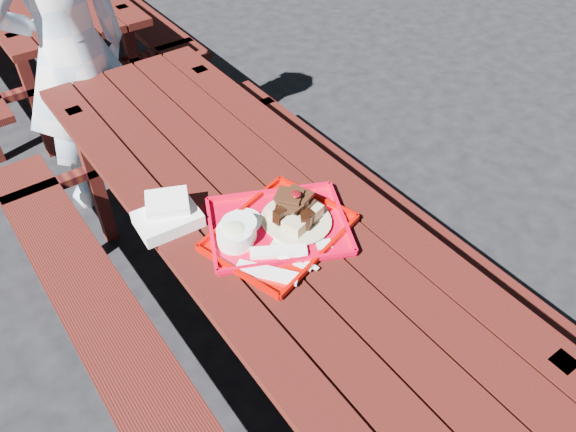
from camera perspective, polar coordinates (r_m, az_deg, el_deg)
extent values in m
plane|color=black|center=(2.46, -2.09, -12.14)|extent=(60.00, 60.00, 0.00)
cube|color=#43150C|center=(1.81, -10.53, -3.26)|extent=(0.14, 2.40, 0.04)
cube|color=#43150C|center=(1.86, -6.48, -1.33)|extent=(0.14, 2.40, 0.04)
cube|color=#43150C|center=(1.91, -2.64, 0.50)|extent=(0.14, 2.40, 0.04)
cube|color=#43150C|center=(1.98, 0.97, 2.22)|extent=(0.14, 2.40, 0.04)
cube|color=#43150C|center=(2.05, 4.35, 3.82)|extent=(0.14, 2.40, 0.04)
cube|color=#43150C|center=(1.99, -16.65, -12.59)|extent=(0.25, 2.40, 0.04)
cube|color=#43150C|center=(2.73, -22.69, -2.79)|extent=(0.06, 0.06, 0.42)
cube|color=#43150C|center=(2.39, 9.18, 0.69)|extent=(0.25, 2.40, 0.04)
cube|color=#43150C|center=(2.28, 23.46, -15.17)|extent=(0.06, 0.06, 0.42)
cube|color=#43150C|center=(3.03, -2.11, 6.26)|extent=(0.06, 0.06, 0.42)
cube|color=#43150C|center=(1.97, 22.77, -19.38)|extent=(0.06, 0.06, 0.75)
cube|color=#43150C|center=(2.75, -19.03, 3.47)|extent=(0.06, 0.06, 0.75)
cube|color=#43150C|center=(2.91, -8.15, 8.02)|extent=(0.06, 0.06, 0.75)
cube|color=#43150C|center=(2.78, -13.64, 6.74)|extent=(1.40, 0.06, 0.04)
cube|color=#43150C|center=(3.87, -11.80, 14.17)|extent=(0.06, 0.06, 0.42)
cube|color=#43150C|center=(3.48, -24.36, 10.79)|extent=(0.06, 0.06, 0.75)
cube|color=#43150C|center=(3.61, -15.33, 14.30)|extent=(0.06, 0.06, 0.75)
cube|color=#43150C|center=(3.51, -20.01, 13.38)|extent=(1.40, 0.06, 0.04)
cube|color=#BA0500|center=(1.79, -0.85, -1.91)|extent=(0.50, 0.43, 0.01)
cube|color=#BA0500|center=(1.86, -4.82, 0.53)|extent=(0.40, 0.13, 0.02)
cube|color=#BA0500|center=(1.72, 3.44, -3.87)|extent=(0.40, 0.13, 0.02)
cube|color=#BA0500|center=(1.91, 3.00, 1.94)|extent=(0.11, 0.31, 0.02)
cube|color=#BA0500|center=(1.67, -5.28, -5.60)|extent=(0.11, 0.31, 0.02)
cylinder|color=tan|center=(1.83, 0.78, -0.21)|extent=(0.23, 0.23, 0.01)
cube|color=#C8AF89|center=(1.79, 1.52, -0.20)|extent=(0.16, 0.11, 0.04)
cube|color=#C8AF89|center=(1.84, 0.09, 1.12)|extent=(0.16, 0.11, 0.04)
ellipsoid|color=#55060B|center=(1.76, 0.82, 2.51)|extent=(0.03, 0.03, 0.01)
cylinder|color=white|center=(1.75, -5.40, -2.02)|extent=(0.11, 0.11, 0.06)
ellipsoid|color=beige|center=(1.73, -5.43, -1.62)|extent=(0.10, 0.10, 0.04)
cylinder|color=white|center=(1.83, -4.48, -0.53)|extent=(0.12, 0.12, 0.01)
cube|color=white|center=(1.66, -2.10, -5.75)|extent=(0.15, 0.18, 0.02)
cube|color=white|center=(1.70, 0.12, -4.52)|extent=(0.08, 0.15, 0.01)
cube|color=white|center=(1.71, 0.95, -4.11)|extent=(0.05, 0.16, 0.00)
cube|color=silver|center=(1.75, -0.88, -2.84)|extent=(0.06, 0.06, 0.00)
cube|color=red|center=(1.81, -1.02, -1.22)|extent=(0.53, 0.48, 0.01)
cube|color=red|center=(1.92, -1.91, 2.46)|extent=(0.39, 0.19, 0.02)
cube|color=red|center=(1.69, -0.01, -4.69)|extent=(0.39, 0.19, 0.02)
cube|color=red|center=(1.84, 5.53, 0.01)|extent=(0.15, 0.30, 0.02)
cube|color=red|center=(1.79, -7.78, -1.79)|extent=(0.15, 0.30, 0.02)
cube|color=white|center=(1.81, 0.49, -0.79)|extent=(0.19, 0.19, 0.01)
cylinder|color=#C4B48B|center=(1.81, 1.09, -0.55)|extent=(0.21, 0.21, 0.01)
cylinder|color=white|center=(1.77, -4.96, -1.44)|extent=(0.11, 0.11, 0.05)
cylinder|color=white|center=(1.74, -5.01, -0.72)|extent=(0.11, 0.11, 0.01)
cube|color=white|center=(1.72, -0.96, -3.65)|extent=(0.17, 0.13, 0.01)
cube|color=silver|center=(1.75, 3.68, -2.86)|extent=(0.06, 0.06, 0.00)
cube|color=white|center=(1.86, -12.10, -0.34)|extent=(0.21, 0.16, 0.05)
cube|color=white|center=(1.86, -12.16, 1.28)|extent=(0.17, 0.15, 0.04)
imported|color=#BBDAF5|center=(2.85, -21.17, 15.03)|extent=(0.63, 0.45, 1.63)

